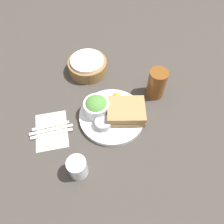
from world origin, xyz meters
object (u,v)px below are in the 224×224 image
salad_bowl (96,106)px  water_glass (78,167)px  fork (52,134)px  spoon (51,126)px  plate (112,116)px  dressing_cup (103,123)px  bread_basket (88,66)px  knife (51,130)px  drink_glass (157,84)px  sandwich (126,111)px

salad_bowl → water_glass: bearing=-114.2°
salad_bowl → water_glass: 0.25m
fork → spoon: 0.04m
plate → dressing_cup: size_ratio=4.09×
salad_bowl → bread_basket: salad_bowl is taller
dressing_cup → spoon: size_ratio=0.44×
knife → spoon: size_ratio=1.17×
drink_glass → spoon: drink_glass is taller
sandwich → spoon: (-0.30, 0.02, -0.04)m
water_glass → plate: bearing=51.3°
fork → knife: (-0.00, 0.02, 0.00)m
knife → water_glass: (0.09, -0.19, 0.04)m
dressing_cup → knife: size_ratio=0.38×
water_glass → salad_bowl: bearing=65.8°
salad_bowl → knife: 0.20m
knife → fork: bearing=90.0°
fork → bread_basket: bearing=-123.9°
dressing_cup → bread_basket: (-0.01, 0.33, -0.00)m
plate → spoon: bearing=178.8°
salad_bowl → bread_basket: size_ratio=0.56×
drink_glass → bread_basket: bearing=143.5°
bread_basket → drink_glass: bearing=-36.5°
bread_basket → fork: 0.37m
salad_bowl → dressing_cup: salad_bowl is taller
plate → water_glass: bearing=-128.7°
plate → dressing_cup: dressing_cup is taller
knife → spoon: same height
fork → knife: size_ratio=0.95×
spoon → drink_glass: bearing=-172.9°
salad_bowl → spoon: bearing=-172.9°
drink_glass → spoon: bearing=-170.0°
plate → sandwich: 0.07m
plate → bread_basket: bearing=101.6°
fork → sandwich: bearing=-179.3°
fork → dressing_cup: bearing=174.1°
sandwich → fork: sandwich is taller
bread_basket → water_glass: 0.50m
dressing_cup → salad_bowl: bearing=101.0°
dressing_cup → water_glass: (-0.12, -0.16, 0.01)m
knife → bread_basket: bearing=-125.5°
sandwich → dressing_cup: sandwich is taller
sandwich → knife: sandwich is taller
drink_glass → knife: size_ratio=0.77×
sandwich → fork: (-0.30, -0.02, -0.04)m
plate → knife: bearing=-177.1°
sandwich → salad_bowl: bearing=159.9°
dressing_cup → knife: dressing_cup is taller
salad_bowl → fork: salad_bowl is taller
spoon → water_glass: water_glass is taller
sandwich → bread_basket: 0.32m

